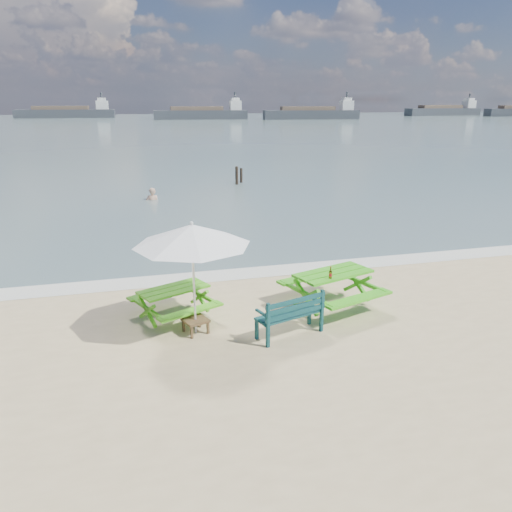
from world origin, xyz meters
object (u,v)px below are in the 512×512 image
object	(u,v)px
picnic_table_left	(174,304)
swimmer	(153,206)
picnic_table_right	(333,290)
park_bench	(289,323)
side_table	(196,326)
beer_bottle	(330,275)
patio_umbrella	(192,235)

from	to	relation	value
picnic_table_left	swimmer	distance (m)	13.90
picnic_table_right	park_bench	world-z (taller)	park_bench
picnic_table_right	swimmer	xyz separation A→B (m)	(-3.20, 14.16, -0.72)
picnic_table_right	swimmer	bearing A→B (deg)	102.73
picnic_table_left	picnic_table_right	size ratio (longest dim) A/B	0.86
picnic_table_right	side_table	xyz separation A→B (m)	(-3.23, -0.53, -0.25)
beer_bottle	swimmer	bearing A→B (deg)	101.55
side_table	swimmer	bearing A→B (deg)	89.88
picnic_table_left	patio_umbrella	size ratio (longest dim) A/B	0.71
picnic_table_right	picnic_table_left	bearing A→B (deg)	175.47
park_bench	swimmer	xyz separation A→B (m)	(-1.79, 15.28, -0.58)
patio_umbrella	swimmer	world-z (taller)	patio_umbrella
picnic_table_right	beer_bottle	size ratio (longest dim) A/B	9.07
side_table	beer_bottle	world-z (taller)	beer_bottle
swimmer	patio_umbrella	bearing A→B (deg)	-90.12
picnic_table_right	patio_umbrella	size ratio (longest dim) A/B	0.82
picnic_table_left	beer_bottle	xyz separation A→B (m)	(3.34, -0.65, 0.60)
patio_umbrella	beer_bottle	xyz separation A→B (m)	(3.00, 0.16, -1.14)
park_bench	side_table	size ratio (longest dim) A/B	2.52
picnic_table_left	swimmer	xyz separation A→B (m)	(0.37, 13.88, -0.65)
picnic_table_right	patio_umbrella	world-z (taller)	patio_umbrella
picnic_table_right	beer_bottle	distance (m)	0.68
swimmer	side_table	bearing A→B (deg)	-90.12
park_bench	patio_umbrella	bearing A→B (deg)	162.14
swimmer	picnic_table_left	bearing A→B (deg)	-91.53
picnic_table_right	park_bench	size ratio (longest dim) A/B	1.63
park_bench	swimmer	distance (m)	15.40
picnic_table_left	side_table	xyz separation A→B (m)	(0.34, -0.81, -0.18)
picnic_table_right	swimmer	world-z (taller)	picnic_table_right
beer_bottle	patio_umbrella	bearing A→B (deg)	-176.86
park_bench	beer_bottle	distance (m)	1.55
picnic_table_right	park_bench	xyz separation A→B (m)	(-1.41, -1.12, -0.14)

